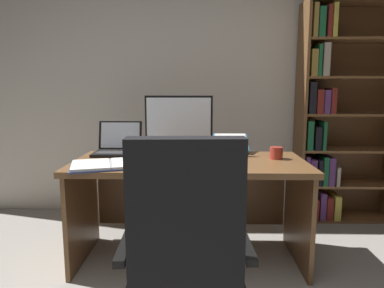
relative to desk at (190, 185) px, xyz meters
name	(u,v)px	position (x,y,z in m)	size (l,w,h in m)	color
wall_back	(190,76)	(-0.02, 1.03, 0.81)	(4.87, 0.12, 2.70)	beige
desk	(190,185)	(0.00, 0.00, 0.00)	(1.62, 0.73, 0.73)	brown
bookshelf	(336,120)	(1.33, 0.79, 0.41)	(0.91, 0.34, 2.00)	brown
office_chair	(186,267)	(0.01, -1.01, -0.09)	(0.63, 0.60, 1.05)	black
monitor	(179,125)	(-0.09, 0.16, 0.43)	(0.51, 0.16, 0.45)	black
laptop	(118,147)	(-0.56, 0.17, 0.25)	(0.34, 0.30, 0.24)	black
keyboard	(176,163)	(-0.09, -0.21, 0.21)	(0.42, 0.15, 0.02)	black
computer_mouse	(221,162)	(0.21, -0.21, 0.22)	(0.06, 0.10, 0.04)	black
reading_stand_with_book	(231,144)	(0.31, 0.22, 0.27)	(0.27, 0.27, 0.14)	black
open_binder	(111,164)	(-0.51, -0.26, 0.21)	(0.57, 0.45, 0.02)	navy
notepad	(149,160)	(-0.29, -0.08, 0.21)	(0.15, 0.21, 0.01)	silver
pen	(152,159)	(-0.27, -0.08, 0.21)	(0.01, 0.01, 0.14)	maroon
coffee_mug	(276,153)	(0.62, 0.00, 0.24)	(0.09, 0.09, 0.09)	maroon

